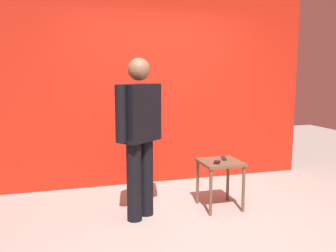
{
  "coord_description": "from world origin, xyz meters",
  "views": [
    {
      "loc": [
        -1.35,
        -3.33,
        1.57
      ],
      "look_at": [
        -0.21,
        0.55,
        0.98
      ],
      "focal_mm": 38.44,
      "sensor_mm": 36.0,
      "label": 1
    }
  ],
  "objects_px": {
    "cell_phone": "(217,162)",
    "tv_remote": "(224,158)",
    "side_table": "(220,169)",
    "standing_person": "(140,130)"
  },
  "relations": [
    {
      "from": "cell_phone",
      "to": "tv_remote",
      "type": "relative_size",
      "value": 0.85
    },
    {
      "from": "standing_person",
      "to": "cell_phone",
      "type": "height_order",
      "value": "standing_person"
    },
    {
      "from": "side_table",
      "to": "standing_person",
      "type": "bearing_deg",
      "value": -178.48
    },
    {
      "from": "side_table",
      "to": "cell_phone",
      "type": "bearing_deg",
      "value": -138.57
    },
    {
      "from": "side_table",
      "to": "cell_phone",
      "type": "xyz_separation_m",
      "value": [
        -0.07,
        -0.06,
        0.1
      ]
    },
    {
      "from": "cell_phone",
      "to": "tv_remote",
      "type": "xyz_separation_m",
      "value": [
        0.15,
        0.14,
        0.01
      ]
    },
    {
      "from": "side_table",
      "to": "cell_phone",
      "type": "distance_m",
      "value": 0.14
    },
    {
      "from": "cell_phone",
      "to": "tv_remote",
      "type": "distance_m",
      "value": 0.2
    },
    {
      "from": "side_table",
      "to": "tv_remote",
      "type": "bearing_deg",
      "value": 43.34
    },
    {
      "from": "standing_person",
      "to": "side_table",
      "type": "distance_m",
      "value": 1.09
    }
  ]
}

